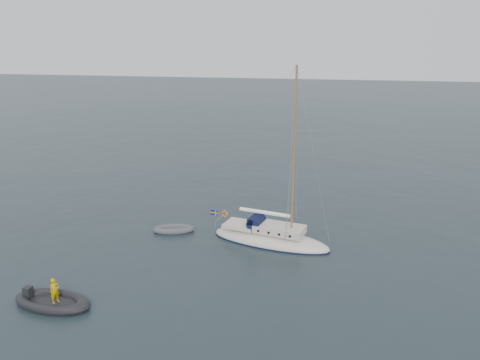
# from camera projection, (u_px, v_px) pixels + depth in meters

# --- Properties ---
(ground) EXTENTS (300.00, 300.00, 0.00)m
(ground) POSITION_uv_depth(u_px,v_px,m) (274.00, 259.00, 28.57)
(ground) COLOR black
(ground) RESTS_ON ground
(sailboat) EXTENTS (8.46, 2.54, 12.04)m
(sailboat) POSITION_uv_depth(u_px,v_px,m) (271.00, 230.00, 30.76)
(sailboat) COLOR beige
(sailboat) RESTS_ON ground
(dinghy) EXTENTS (2.90, 1.31, 0.42)m
(dinghy) POSITION_uv_depth(u_px,v_px,m) (174.00, 229.00, 32.75)
(dinghy) COLOR #515156
(dinghy) RESTS_ON ground
(rib) EXTENTS (4.21, 1.92, 1.55)m
(rib) POSITION_uv_depth(u_px,v_px,m) (52.00, 301.00, 23.51)
(rib) COLOR black
(rib) RESTS_ON ground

